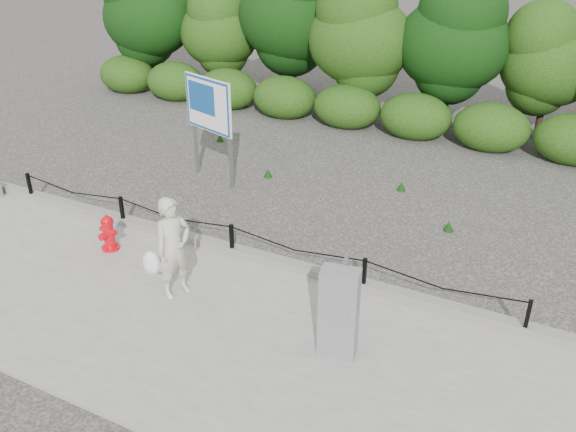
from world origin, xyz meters
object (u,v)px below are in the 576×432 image
(pedestrian, at_px, (172,249))
(advertising_sign, at_px, (209,109))
(utility_cabinet, at_px, (339,313))
(fire_hydrant, at_px, (108,233))

(pedestrian, relative_size, advertising_sign, 0.70)
(pedestrian, bearing_deg, advertising_sign, 47.52)
(advertising_sign, bearing_deg, pedestrian, -45.67)
(utility_cabinet, bearing_deg, fire_hydrant, 161.03)
(pedestrian, relative_size, utility_cabinet, 1.12)
(utility_cabinet, bearing_deg, pedestrian, 166.57)
(utility_cabinet, height_order, advertising_sign, advertising_sign)
(fire_hydrant, height_order, utility_cabinet, utility_cabinet)
(fire_hydrant, bearing_deg, utility_cabinet, -6.17)
(pedestrian, xyz_separation_m, utility_cabinet, (2.89, -0.18, -0.14))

